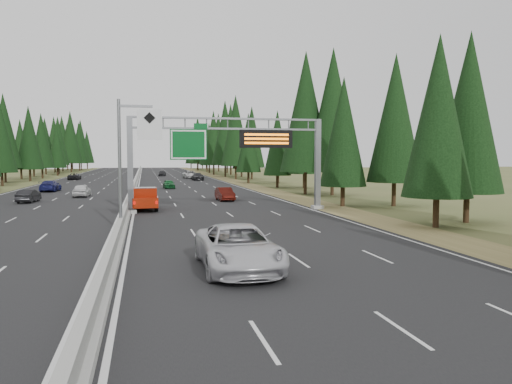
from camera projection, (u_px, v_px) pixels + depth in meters
The scene contains 18 objects.
road at pixel (136, 184), 83.94m from camera, with size 32.00×260.00×0.08m, color black.
shoulder_right at pixel (239, 183), 87.83m from camera, with size 3.60×260.00×0.06m, color olive.
shoulder_left at pixel (22, 185), 80.05m from camera, with size 3.60×260.00×0.06m, color #4B5728.
median_barrier at pixel (136, 182), 83.91m from camera, with size 0.70×260.00×0.85m.
sign_gantry at pixel (236, 149), 41.60m from camera, with size 16.75×0.98×7.80m.
hov_sign_pole at pixel (130, 155), 30.17m from camera, with size 2.80×0.50×8.00m.
tree_row_right at pixel (275, 128), 80.68m from camera, with size 12.17×243.59×18.92m.
silver_minivan at pixel (238, 248), 20.07m from camera, with size 2.97×6.44×1.79m, color silver.
red_pickup at pixel (145, 197), 43.22m from camera, with size 2.05×5.73×1.87m.
car_ahead_green at pixel (169, 184), 71.77m from camera, with size 1.50×3.73×1.27m, color #145B27.
car_ahead_dkred at pixel (225, 194), 51.93m from camera, with size 1.44×4.12×1.36m, color #53120B.
car_ahead_dkgrey at pixel (198, 177), 96.67m from camera, with size 2.02×4.97×1.44m, color black.
car_ahead_white at pixel (191, 175), 104.82m from camera, with size 2.67×5.80×1.61m, color silver.
car_ahead_far at pixel (162, 173), 118.23m from camera, with size 1.60×3.98×1.36m, color #232326.
car_onc_near at pixel (29, 196), 49.83m from camera, with size 1.38×3.95×1.30m, color black.
car_onc_blue at pixel (50, 186), 65.67m from camera, with size 2.05×5.04×1.46m, color navy.
car_onc_white at pixel (82, 190), 56.89m from camera, with size 1.70×4.23×1.44m, color silver.
car_onc_far at pixel (75, 176), 99.37m from camera, with size 2.20×4.76×1.32m, color black.
Camera 1 is at (1.44, -6.23, 4.62)m, focal length 35.00 mm.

